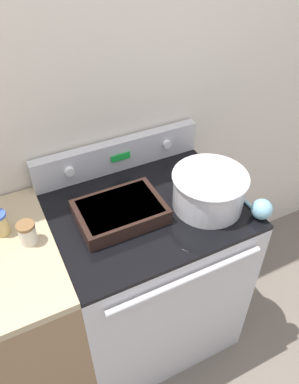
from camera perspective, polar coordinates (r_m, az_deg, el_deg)
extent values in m
plane|color=#6B6056|center=(2.14, 3.96, -26.06)|extent=(12.00, 12.00, 0.00)
cube|color=beige|center=(1.63, -6.19, 14.35)|extent=(8.00, 0.05, 2.50)
cube|color=#BCBCC1|center=(1.89, -0.33, -12.62)|extent=(0.79, 0.64, 0.90)
cube|color=black|center=(1.55, -0.40, -2.49)|extent=(0.79, 0.64, 0.02)
cylinder|color=silver|center=(1.41, 5.90, -13.07)|extent=(0.65, 0.02, 0.02)
cube|color=#BCBCC1|center=(1.71, -4.82, 5.67)|extent=(0.79, 0.05, 0.15)
cylinder|color=white|center=(1.63, -12.06, 3.04)|extent=(0.04, 0.02, 0.04)
cylinder|color=white|center=(1.77, 2.74, 7.27)|extent=(0.04, 0.02, 0.04)
cube|color=green|center=(1.68, -4.41, 5.32)|extent=(0.09, 0.01, 0.03)
cube|color=#896B4C|center=(1.84, -20.85, -19.41)|extent=(0.57, 0.64, 0.90)
cylinder|color=silver|center=(1.52, 9.03, 0.22)|extent=(0.29, 0.29, 0.15)
torus|color=silver|center=(1.48, 9.32, 2.35)|extent=(0.31, 0.31, 0.01)
cylinder|color=beige|center=(1.49, 9.27, 1.95)|extent=(0.27, 0.27, 0.02)
cube|color=black|center=(1.48, -4.51, -3.02)|extent=(0.34, 0.24, 0.06)
cube|color=beige|center=(1.47, -4.53, -2.62)|extent=(0.30, 0.21, 0.03)
cylinder|color=#7AB2C6|center=(1.62, 13.84, -0.83)|extent=(0.01, 0.24, 0.01)
sphere|color=#7AB2C6|center=(1.54, 16.74, -2.52)|extent=(0.08, 0.08, 0.08)
cylinder|color=beige|center=(1.44, -18.06, -6.13)|extent=(0.06, 0.06, 0.08)
cylinder|color=brown|center=(1.41, -18.42, -4.90)|extent=(0.07, 0.07, 0.01)
cylinder|color=tan|center=(1.50, -21.82, -4.62)|extent=(0.06, 0.06, 0.08)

